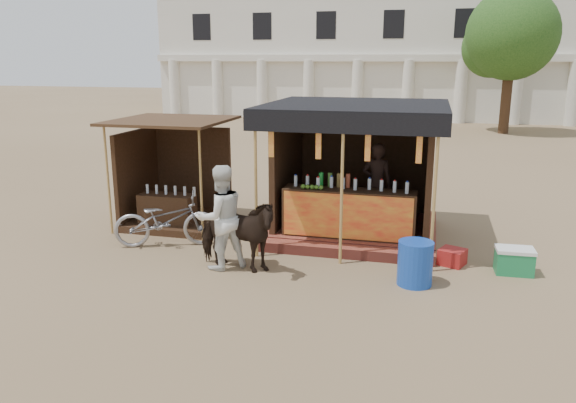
# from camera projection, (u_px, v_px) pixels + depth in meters

# --- Properties ---
(ground) EXTENTS (120.00, 120.00, 0.00)m
(ground) POSITION_uv_depth(u_px,v_px,m) (264.00, 291.00, 9.09)
(ground) COLOR #846B4C
(ground) RESTS_ON ground
(main_stall) EXTENTS (3.60, 3.61, 2.78)m
(main_stall) POSITION_uv_depth(u_px,v_px,m) (356.00, 188.00, 11.75)
(main_stall) COLOR #993E32
(main_stall) RESTS_ON ground
(secondary_stall) EXTENTS (2.40, 2.40, 2.38)m
(secondary_stall) POSITION_uv_depth(u_px,v_px,m) (170.00, 186.00, 12.68)
(secondary_stall) COLOR #3A2115
(secondary_stall) RESTS_ON ground
(cow) EXTENTS (1.67, 0.93, 1.34)m
(cow) POSITION_uv_depth(u_px,v_px,m) (236.00, 234.00, 9.82)
(cow) COLOR black
(cow) RESTS_ON ground
(motorbike) EXTENTS (2.15, 1.42, 1.07)m
(motorbike) POSITION_uv_depth(u_px,v_px,m) (166.00, 220.00, 11.16)
(motorbike) COLOR #919299
(motorbike) RESTS_ON ground
(bystander) EXTENTS (1.15, 1.14, 1.87)m
(bystander) POSITION_uv_depth(u_px,v_px,m) (221.00, 217.00, 9.88)
(bystander) COLOR silver
(bystander) RESTS_ON ground
(blue_barrel) EXTENTS (0.66, 0.66, 0.74)m
(blue_barrel) POSITION_uv_depth(u_px,v_px,m) (415.00, 263.00, 9.26)
(blue_barrel) COLOR #1641A8
(blue_barrel) RESTS_ON ground
(red_crate) EXTENTS (0.56, 0.55, 0.29)m
(red_crate) POSITION_uv_depth(u_px,v_px,m) (452.00, 257.00, 10.22)
(red_crate) COLOR maroon
(red_crate) RESTS_ON ground
(cooler) EXTENTS (0.66, 0.47, 0.46)m
(cooler) POSITION_uv_depth(u_px,v_px,m) (514.00, 261.00, 9.78)
(cooler) COLOR #1C7E45
(cooler) RESTS_ON ground
(background_building) EXTENTS (26.00, 7.45, 8.18)m
(background_building) POSITION_uv_depth(u_px,v_px,m) (365.00, 54.00, 36.70)
(background_building) COLOR silver
(background_building) RESTS_ON ground
(tree) EXTENTS (4.50, 4.40, 7.00)m
(tree) POSITION_uv_depth(u_px,v_px,m) (507.00, 38.00, 27.35)
(tree) COLOR #382314
(tree) RESTS_ON ground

